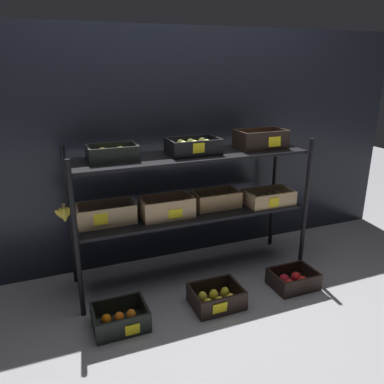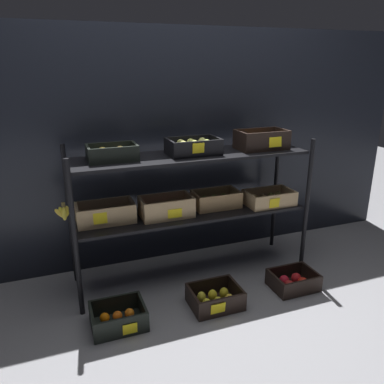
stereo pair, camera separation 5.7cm
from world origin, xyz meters
TOP-DOWN VIEW (x-y plane):
  - ground_plane at (0.00, 0.00)m, footprint 10.00×10.00m
  - storefront_wall at (0.00, 0.41)m, footprint 4.05×0.12m
  - display_rack at (0.01, -0.00)m, footprint 1.77×0.46m
  - crate_ground_tangerine at (-0.63, -0.41)m, footprint 0.32×0.26m
  - crate_ground_lemon at (0.00, -0.43)m, footprint 0.33×0.27m
  - crate_ground_apple_red at (0.60, -0.43)m, footprint 0.31×0.24m

SIDE VIEW (x-z plane):
  - ground_plane at x=0.00m, z-range 0.00..0.00m
  - crate_ground_apple_red at x=0.60m, z-range -0.01..0.11m
  - crate_ground_tangerine at x=-0.63m, z-range -0.02..0.11m
  - crate_ground_lemon at x=0.00m, z-range -0.01..0.11m
  - display_rack at x=0.01m, z-range 0.18..1.24m
  - storefront_wall at x=0.00m, z-range 0.00..1.77m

